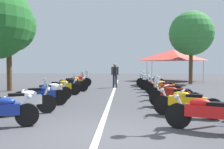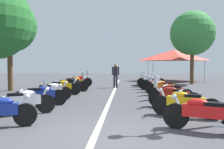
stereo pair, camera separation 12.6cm
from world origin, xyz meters
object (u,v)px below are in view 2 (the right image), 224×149
at_px(motorcycle_right_row_6, 153,83).
at_px(event_tent, 174,55).
at_px(motorcycle_right_row_0, 204,113).
at_px(motorcycle_right_row_5, 159,85).
at_px(motorcycle_left_row_1, 23,101).
at_px(motorcycle_right_row_1, 185,103).
at_px(motorcycle_right_row_2, 174,96).
at_px(motorcycle_left_row_3, 50,91).
at_px(roadside_tree_1, 192,33).
at_px(motorcycle_right_row_8, 151,80).
at_px(motorcycle_left_row_5, 72,84).
at_px(motorcycle_right_row_3, 170,91).
at_px(bystander_1, 116,73).
at_px(motorcycle_left_row_4, 61,87).
at_px(motorcycle_left_row_2, 40,95).
at_px(motorcycle_right_row_7, 151,81).
at_px(roadside_tree_2, 9,26).
at_px(motorcycle_right_row_4, 164,87).
at_px(motorcycle_left_row_6, 74,82).
at_px(motorcycle_left_row_7, 79,81).

bearing_deg(motorcycle_right_row_6, event_tent, -79.75).
relative_size(motorcycle_right_row_0, motorcycle_right_row_5, 1.05).
bearing_deg(motorcycle_left_row_1, motorcycle_right_row_1, -30.24).
height_order(motorcycle_left_row_1, motorcycle_right_row_2, motorcycle_right_row_2).
distance_m(motorcycle_left_row_3, roadside_tree_1, 14.20).
bearing_deg(motorcycle_right_row_8, motorcycle_left_row_5, 67.29).
relative_size(motorcycle_right_row_3, bystander_1, 1.10).
xyz_separation_m(motorcycle_left_row_4, motorcycle_right_row_1, (-5.12, -5.41, -0.01)).
bearing_deg(roadside_tree_1, event_tent, 10.51).
relative_size(motorcycle_left_row_2, motorcycle_right_row_6, 1.09).
bearing_deg(motorcycle_left_row_5, motorcycle_right_row_3, -59.11).
bearing_deg(motorcycle_right_row_6, motorcycle_right_row_0, 120.28).
xyz_separation_m(motorcycle_right_row_2, motorcycle_right_row_7, (8.57, -0.01, 0.01)).
height_order(motorcycle_left_row_5, motorcycle_right_row_2, motorcycle_left_row_5).
relative_size(motorcycle_left_row_1, roadside_tree_2, 0.33).
relative_size(motorcycle_left_row_2, motorcycle_left_row_5, 1.02).
distance_m(motorcycle_right_row_1, motorcycle_right_row_4, 5.09).
distance_m(motorcycle_left_row_6, motorcycle_right_row_7, 5.63).
bearing_deg(bystander_1, motorcycle_left_row_1, -26.40).
bearing_deg(motorcycle_right_row_7, roadside_tree_1, -118.38).
height_order(roadside_tree_1, event_tent, roadside_tree_1).
xyz_separation_m(motorcycle_left_row_4, motorcycle_right_row_3, (-1.80, -5.51, -0.01)).
bearing_deg(motorcycle_left_row_2, roadside_tree_1, 25.09).
bearing_deg(event_tent, motorcycle_right_row_6, 160.91).
distance_m(motorcycle_left_row_2, motorcycle_left_row_5, 5.07).
xyz_separation_m(motorcycle_right_row_7, motorcycle_right_row_8, (1.69, -0.18, -0.03)).
bearing_deg(motorcycle_right_row_6, motorcycle_left_row_4, 60.23).
height_order(motorcycle_left_row_1, event_tent, event_tent).
bearing_deg(event_tent, motorcycle_right_row_0, 171.12).
height_order(motorcycle_right_row_5, event_tent, event_tent).
height_order(motorcycle_left_row_1, roadside_tree_1, roadside_tree_1).
distance_m(motorcycle_left_row_6, roadside_tree_2, 5.44).
bearing_deg(motorcycle_left_row_7, motorcycle_right_row_6, -46.49).
relative_size(roadside_tree_1, roadside_tree_2, 1.07).
xyz_separation_m(motorcycle_left_row_7, motorcycle_right_row_3, (-6.83, -5.49, -0.02)).
bearing_deg(bystander_1, motorcycle_right_row_2, 6.46).
relative_size(motorcycle_right_row_7, roadside_tree_1, 0.33).
xyz_separation_m(motorcycle_right_row_2, motorcycle_right_row_3, (1.79, -0.17, -0.01)).
distance_m(motorcycle_left_row_1, motorcycle_right_row_4, 7.42).
relative_size(motorcycle_left_row_6, motorcycle_right_row_4, 1.03).
relative_size(motorcycle_right_row_4, motorcycle_right_row_5, 0.98).
height_order(motorcycle_left_row_4, motorcycle_left_row_5, motorcycle_left_row_5).
xyz_separation_m(motorcycle_right_row_2, motorcycle_right_row_4, (3.55, -0.17, -0.00)).
xyz_separation_m(motorcycle_right_row_5, roadside_tree_1, (6.61, -3.69, 3.87)).
relative_size(motorcycle_left_row_5, roadside_tree_2, 0.34).
xyz_separation_m(motorcycle_right_row_4, motorcycle_right_row_8, (6.70, -0.02, -0.02)).
bearing_deg(motorcycle_left_row_2, motorcycle_left_row_6, 63.88).
xyz_separation_m(motorcycle_left_row_2, motorcycle_left_row_5, (5.07, -0.15, 0.01)).
bearing_deg(motorcycle_right_row_2, motorcycle_right_row_4, -65.45).
bearing_deg(motorcycle_right_row_2, motorcycle_right_row_5, -64.61).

